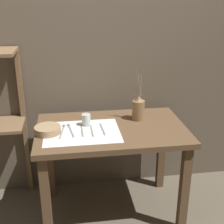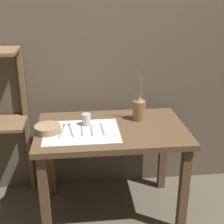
# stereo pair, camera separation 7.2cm
# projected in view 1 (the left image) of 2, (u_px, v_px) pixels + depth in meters

# --- Properties ---
(ground_plane) EXTENTS (12.00, 12.00, 0.00)m
(ground_plane) POSITION_uv_depth(u_px,v_px,m) (111.00, 210.00, 2.52)
(ground_plane) COLOR brown
(stone_wall_back) EXTENTS (7.00, 0.06, 2.40)m
(stone_wall_back) POSITION_uv_depth(u_px,v_px,m) (103.00, 52.00, 2.50)
(stone_wall_back) COLOR brown
(stone_wall_back) RESTS_ON ground_plane
(wooden_table) EXTENTS (1.08, 0.68, 0.74)m
(wooden_table) POSITION_uv_depth(u_px,v_px,m) (111.00, 141.00, 2.30)
(wooden_table) COLOR brown
(wooden_table) RESTS_ON ground_plane
(linen_cloth) EXTENTS (0.53, 0.41, 0.00)m
(linen_cloth) POSITION_uv_depth(u_px,v_px,m) (82.00, 132.00, 2.18)
(linen_cloth) COLOR white
(linen_cloth) RESTS_ON wooden_table
(pitcher_with_flowers) EXTENTS (0.09, 0.09, 0.40)m
(pitcher_with_flowers) POSITION_uv_depth(u_px,v_px,m) (138.00, 109.00, 2.36)
(pitcher_with_flowers) COLOR olive
(pitcher_with_flowers) RESTS_ON wooden_table
(wooden_bowl) EXTENTS (0.18, 0.18, 0.05)m
(wooden_bowl) POSITION_uv_depth(u_px,v_px,m) (48.00, 130.00, 2.15)
(wooden_bowl) COLOR #9E7F5B
(wooden_bowl) RESTS_ON wooden_table
(glass_tumbler_near) EXTENTS (0.07, 0.07, 0.09)m
(glass_tumbler_near) POSITION_uv_depth(u_px,v_px,m) (86.00, 120.00, 2.27)
(glass_tumbler_near) COLOR #B7C1BC
(glass_tumbler_near) RESTS_ON wooden_table
(spoon_inner) EXTENTS (0.05, 0.21, 0.02)m
(spoon_inner) POSITION_uv_depth(u_px,v_px,m) (63.00, 128.00, 2.22)
(spoon_inner) COLOR gray
(spoon_inner) RESTS_ON wooden_table
(spoon_outer) EXTENTS (0.05, 0.21, 0.02)m
(spoon_outer) POSITION_uv_depth(u_px,v_px,m) (70.00, 128.00, 2.24)
(spoon_outer) COLOR gray
(spoon_outer) RESTS_ON wooden_table
(fork_outer) EXTENTS (0.01, 0.20, 0.00)m
(fork_outer) POSITION_uv_depth(u_px,v_px,m) (82.00, 130.00, 2.20)
(fork_outer) COLOR gray
(fork_outer) RESTS_ON wooden_table
(fork_inner) EXTENTS (0.01, 0.20, 0.00)m
(fork_inner) POSITION_uv_depth(u_px,v_px,m) (92.00, 130.00, 2.20)
(fork_inner) COLOR gray
(fork_inner) RESTS_ON wooden_table
(knife_center) EXTENTS (0.02, 0.20, 0.00)m
(knife_center) POSITION_uv_depth(u_px,v_px,m) (102.00, 129.00, 2.22)
(knife_center) COLOR gray
(knife_center) RESTS_ON wooden_table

